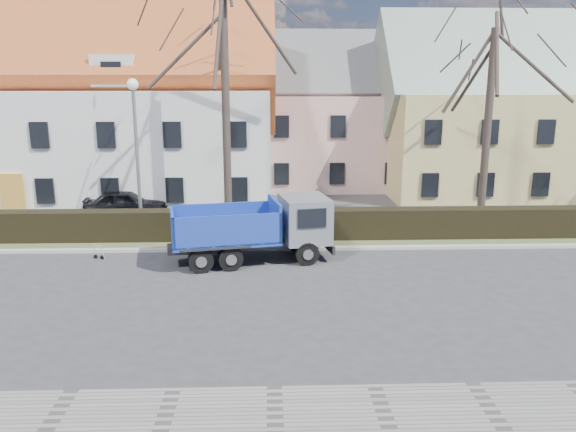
{
  "coord_description": "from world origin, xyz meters",
  "views": [
    {
      "loc": [
        -0.09,
        -17.23,
        6.65
      ],
      "look_at": [
        0.64,
        3.85,
        1.6
      ],
      "focal_mm": 35.0,
      "sensor_mm": 36.0,
      "label": 1
    }
  ],
  "objects_px": {
    "dump_truck": "(246,230)",
    "cart_frame": "(94,251)",
    "streetlight": "(137,159)",
    "parked_car_a": "(125,204)"
  },
  "relations": [
    {
      "from": "dump_truck",
      "to": "cart_frame",
      "type": "height_order",
      "value": "dump_truck"
    },
    {
      "from": "streetlight",
      "to": "parked_car_a",
      "type": "height_order",
      "value": "streetlight"
    },
    {
      "from": "streetlight",
      "to": "cart_frame",
      "type": "bearing_deg",
      "value": -108.79
    },
    {
      "from": "cart_frame",
      "to": "dump_truck",
      "type": "bearing_deg",
      "value": -5.39
    },
    {
      "from": "streetlight",
      "to": "parked_car_a",
      "type": "xyz_separation_m",
      "value": [
        -1.57,
        3.58,
        -2.74
      ]
    },
    {
      "from": "streetlight",
      "to": "cart_frame",
      "type": "xyz_separation_m",
      "value": [
        -1.11,
        -3.27,
        -3.13
      ]
    },
    {
      "from": "dump_truck",
      "to": "cart_frame",
      "type": "bearing_deg",
      "value": 163.69
    },
    {
      "from": "dump_truck",
      "to": "streetlight",
      "type": "height_order",
      "value": "streetlight"
    },
    {
      "from": "dump_truck",
      "to": "streetlight",
      "type": "distance_m",
      "value": 6.5
    },
    {
      "from": "dump_truck",
      "to": "parked_car_a",
      "type": "xyz_separation_m",
      "value": [
        -6.35,
        7.41,
        -0.55
      ]
    }
  ]
}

